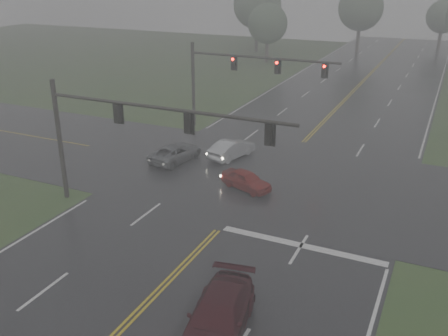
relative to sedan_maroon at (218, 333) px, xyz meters
The scene contains 13 objects.
main_road 13.66m from the sedan_maroon, 104.86° to the left, with size 18.00×160.00×0.02m, color black.
cross_street 15.60m from the sedan_maroon, 102.98° to the left, with size 120.00×14.00×0.02m, color black.
stop_bar 7.67m from the sedan_maroon, 82.53° to the left, with size 8.50×0.50×0.01m, color silver.
sedan_maroon is the anchor object (origin of this frame).
sedan_red 13.56m from the sedan_maroon, 108.08° to the left, with size 1.40×3.47×1.18m, color maroon.
sedan_silver 19.08m from the sedan_maroon, 112.61° to the left, with size 1.42×4.07×1.34m, color #B3B6BB.
car_grey 18.68m from the sedan_maroon, 125.01° to the left, with size 2.05×4.44×1.24m, color #53565B.
signal_gantry_near 12.72m from the sedan_maroon, 141.88° to the left, with size 14.50×0.32×7.24m.
signal_gantry_far 26.13m from the sedan_maroon, 112.44° to the left, with size 12.74×0.37×7.25m.
tree_nw_a 59.90m from the sedan_maroon, 108.64° to the left, with size 5.74×5.74×8.43m.
tree_n_mid 73.05m from the sedan_maroon, 96.99° to the left, with size 7.21×7.21×10.59m.
tree_nw_b 70.00m from the sedan_maroon, 110.31° to the left, with size 7.77×7.77×11.41m.
tree_n_far 81.68m from the sedan_maroon, 87.66° to the left, with size 5.57×5.57×8.18m.
Camera 1 is at (10.18, -7.05, 13.00)m, focal length 40.00 mm.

